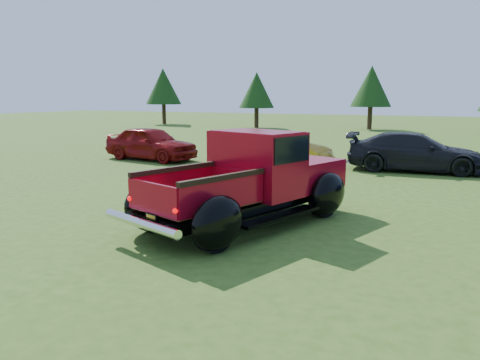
# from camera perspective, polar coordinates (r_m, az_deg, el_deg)

# --- Properties ---
(ground) EXTENTS (120.00, 120.00, 0.00)m
(ground) POSITION_cam_1_polar(r_m,az_deg,el_deg) (8.73, -0.85, -7.43)
(ground) COLOR #315117
(ground) RESTS_ON ground
(tree_far_west) EXTENTS (3.33, 3.33, 5.20)m
(tree_far_west) POSITION_cam_1_polar(r_m,az_deg,el_deg) (45.42, -9.34, 11.18)
(tree_far_west) COLOR #332114
(tree_far_west) RESTS_ON ground
(tree_west) EXTENTS (2.94, 2.94, 4.60)m
(tree_west) POSITION_cam_1_polar(r_m,az_deg,el_deg) (39.69, 2.04, 10.87)
(tree_west) COLOR #332114
(tree_west) RESTS_ON ground
(tree_mid_left) EXTENTS (3.20, 3.20, 5.00)m
(tree_mid_left) POSITION_cam_1_polar(r_m,az_deg,el_deg) (39.05, 15.71, 10.92)
(tree_mid_left) COLOR #332114
(tree_mid_left) RESTS_ON ground
(pickup_truck) EXTENTS (3.72, 5.52, 1.92)m
(pickup_truck) POSITION_cam_1_polar(r_m,az_deg,el_deg) (9.96, 2.07, 0.19)
(pickup_truck) COLOR black
(pickup_truck) RESTS_ON ground
(show_car_red) EXTENTS (4.28, 2.15, 1.40)m
(show_car_red) POSITION_cam_1_polar(r_m,az_deg,el_deg) (19.96, -10.82, 4.44)
(show_car_red) COLOR maroon
(show_car_red) RESTS_ON ground
(show_car_yellow) EXTENTS (3.95, 1.83, 1.26)m
(show_car_yellow) POSITION_cam_1_polar(r_m,az_deg,el_deg) (17.84, 5.05, 3.68)
(show_car_yellow) COLOR #AB7F16
(show_car_yellow) RESTS_ON ground
(show_car_grey) EXTENTS (4.85, 2.32, 1.36)m
(show_car_grey) POSITION_cam_1_polar(r_m,az_deg,el_deg) (17.75, 20.55, 3.21)
(show_car_grey) COLOR black
(show_car_grey) RESTS_ON ground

